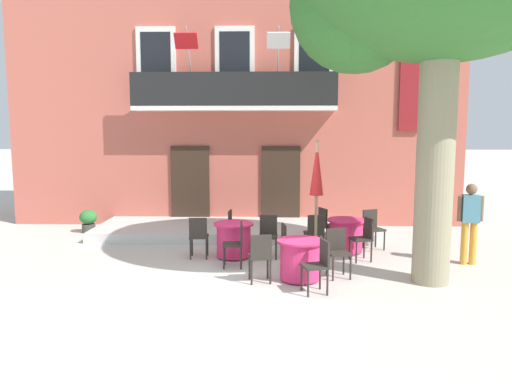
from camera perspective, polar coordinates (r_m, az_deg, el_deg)
The scene contains 21 objects.
ground_plane at distance 9.47m, azimuth 0.04°, elevation -9.74°, with size 120.00×120.00×0.00m, color beige.
building_facade at distance 16.10m, azimuth -1.93°, elevation 10.74°, with size 13.00×5.09×7.50m.
entrance_step_platform at distance 13.13m, azimuth -2.74°, elevation -4.37°, with size 7.11×2.45×0.25m, color silver.
cafe_table_near_tree at distance 9.18m, azimuth 5.13°, elevation -7.78°, with size 0.86×0.86×0.76m.
cafe_chair_near_tree_0 at distance 8.94m, azimuth 0.51°, elevation -7.24°, with size 0.46×0.46×0.91m.
cafe_chair_near_tree_1 at distance 8.49m, azimuth 7.28°, elevation -8.10°, with size 0.49×0.49×0.91m.
cafe_chair_near_tree_2 at distance 9.45m, azimuth 9.40°, elevation -6.55°, with size 0.48×0.48×0.91m.
cafe_chair_near_tree_3 at distance 9.84m, azimuth 3.83°, elevation -5.90°, with size 0.45×0.45×0.91m.
cafe_table_middle at distance 11.35m, azimuth 10.37°, elevation -4.95°, with size 0.86×0.86×0.76m.
cafe_chair_middle_0 at distance 11.79m, azimuth 13.31°, elevation -3.89°, with size 0.52×0.52×0.91m.
cafe_chair_middle_1 at distance 11.91m, azimuth 8.16°, elevation -3.65°, with size 0.53×0.53×0.91m.
cafe_chair_middle_2 at distance 11.03m, azimuth 6.82°, elevation -4.51°, with size 0.46×0.46×0.91m.
cafe_chair_middle_3 at distance 10.69m, azimuth 12.40°, elevation -5.01°, with size 0.49×0.49×0.91m.
cafe_table_front at distance 10.73m, azimuth -2.60°, elevation -5.54°, with size 0.86×0.86×0.76m.
cafe_chair_front_0 at distance 11.44m, azimuth -2.50°, elevation -4.04°, with size 0.42×0.42×0.91m.
cafe_chair_front_1 at distance 10.67m, azimuth -6.66°, elevation -4.90°, with size 0.42×0.42×0.91m.
cafe_chair_front_2 at distance 9.97m, azimuth -2.30°, elevation -5.73°, with size 0.42×0.42×0.91m.
cafe_chair_front_3 at distance 10.73m, azimuth 1.43°, elevation -4.79°, with size 0.41×0.41×0.91m.
cafe_umbrella at distance 10.00m, azimuth 7.02°, elevation 0.88°, with size 0.44×0.44×2.55m.
ground_planter_left at distance 14.04m, azimuth -18.84°, elevation -3.08°, with size 0.46×0.46×0.62m.
pedestrian_near_entrance at distance 10.99m, azimuth 23.53°, elevation -2.89°, with size 0.53×0.26×1.67m.
Camera 1 is at (0.25, -9.05, 2.77)m, focal length 34.55 mm.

